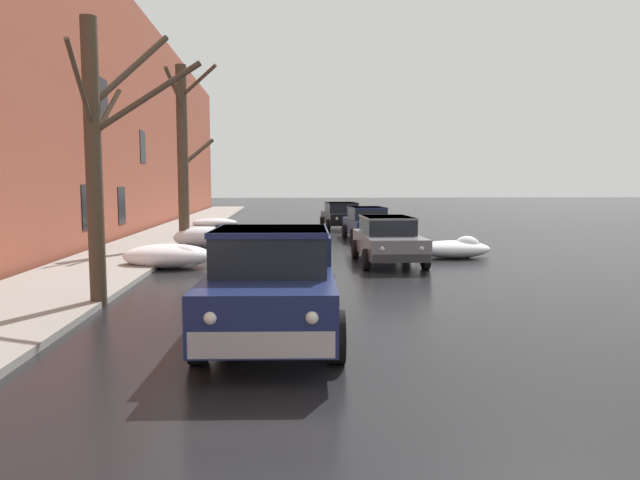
% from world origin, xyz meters
% --- Properties ---
extents(left_sidewalk_slab, '(3.15, 80.00, 0.13)m').
position_xyz_m(left_sidewalk_slab, '(-6.36, 18.00, 0.06)').
color(left_sidewalk_slab, gray).
rests_on(left_sidewalk_slab, ground).
extents(brick_townhouse_facade, '(0.63, 80.00, 11.10)m').
position_xyz_m(brick_townhouse_facade, '(-8.44, 18.01, 5.55)').
color(brick_townhouse_facade, '#9E4C38').
rests_on(brick_townhouse_facade, ground).
extents(snow_bank_near_corner_left, '(2.51, 1.48, 0.69)m').
position_xyz_m(snow_bank_near_corner_left, '(-4.42, 15.84, 0.34)').
color(snow_bank_near_corner_left, white).
rests_on(snow_bank_near_corner_left, ground).
extents(snow_bank_mid_block_left, '(2.30, 1.26, 0.79)m').
position_xyz_m(snow_bank_mid_block_left, '(-4.12, 21.05, 0.39)').
color(snow_bank_mid_block_left, white).
rests_on(snow_bank_mid_block_left, ground).
extents(snow_bank_near_corner_right, '(2.51, 1.41, 0.71)m').
position_xyz_m(snow_bank_near_corner_right, '(4.41, 17.58, 0.29)').
color(snow_bank_near_corner_right, white).
rests_on(snow_bank_near_corner_right, ground).
extents(snow_bank_along_right_kerb, '(2.48, 1.39, 0.54)m').
position_xyz_m(snow_bank_along_right_kerb, '(-4.87, 31.38, 0.26)').
color(snow_bank_along_right_kerb, white).
rests_on(snow_bank_along_right_kerb, ground).
extents(bare_tree_second_along_sidewalk, '(2.21, 2.93, 5.54)m').
position_xyz_m(bare_tree_second_along_sidewalk, '(-4.79, 10.71, 3.00)').
color(bare_tree_second_along_sidewalk, '#4C3D2D').
rests_on(bare_tree_second_along_sidewalk, ground).
extents(bare_tree_mid_block, '(1.81, 2.94, 6.75)m').
position_xyz_m(bare_tree_mid_block, '(-4.86, 21.06, 3.64)').
color(bare_tree_mid_block, '#4C3D2D').
rests_on(bare_tree_mid_block, ground).
extents(pickup_truck_darkblue_approaching_near_lane, '(2.26, 5.25, 1.76)m').
position_xyz_m(pickup_truck_darkblue_approaching_near_lane, '(-1.43, 8.27, 0.88)').
color(pickup_truck_darkblue_approaching_near_lane, navy).
rests_on(pickup_truck_darkblue_approaching_near_lane, ground).
extents(sedan_grey_parked_kerbside_close, '(1.89, 4.20, 1.42)m').
position_xyz_m(sedan_grey_parked_kerbside_close, '(1.95, 16.42, 0.75)').
color(sedan_grey_parked_kerbside_close, slate).
rests_on(sedan_grey_parked_kerbside_close, ground).
extents(sedan_darkblue_parked_kerbside_mid, '(1.91, 4.08, 1.42)m').
position_xyz_m(sedan_darkblue_parked_kerbside_mid, '(2.46, 23.64, 0.75)').
color(sedan_darkblue_parked_kerbside_mid, navy).
rests_on(sedan_darkblue_parked_kerbside_mid, ground).
extents(sedan_black_parked_far_down_block, '(2.13, 4.28, 1.42)m').
position_xyz_m(sedan_black_parked_far_down_block, '(2.03, 29.90, 0.75)').
color(sedan_black_parked_far_down_block, black).
rests_on(sedan_black_parked_far_down_block, ground).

